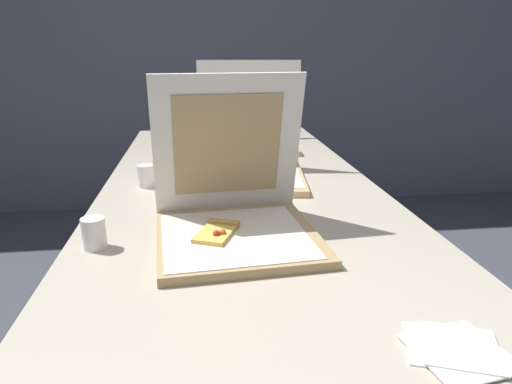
{
  "coord_description": "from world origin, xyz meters",
  "views": [
    {
      "loc": [
        -0.13,
        -0.74,
        1.18
      ],
      "look_at": [
        0.02,
        0.48,
        0.79
      ],
      "focal_mm": 32.14,
      "sensor_mm": 36.0,
      "label": 1
    }
  ],
  "objects_px": {
    "pizza_box_middle": "(249,162)",
    "napkin_pile": "(455,349)",
    "pizza_box_front": "(235,216)",
    "cup_white_near_left": "(94,233)",
    "cup_white_mid": "(146,176)",
    "table": "(243,205)",
    "pizza_box_back": "(255,134)",
    "cup_white_far": "(191,154)"
  },
  "relations": [
    {
      "from": "table",
      "to": "pizza_box_front",
      "type": "distance_m",
      "value": 0.37
    },
    {
      "from": "table",
      "to": "cup_white_far",
      "type": "height_order",
      "value": "cup_white_far"
    },
    {
      "from": "cup_white_near_left",
      "to": "pizza_box_front",
      "type": "bearing_deg",
      "value": 4.25
    },
    {
      "from": "pizza_box_middle",
      "to": "cup_white_near_left",
      "type": "distance_m",
      "value": 0.7
    },
    {
      "from": "pizza_box_front",
      "to": "cup_white_near_left",
      "type": "distance_m",
      "value": 0.33
    },
    {
      "from": "pizza_box_front",
      "to": "pizza_box_middle",
      "type": "bearing_deg",
      "value": 75.39
    },
    {
      "from": "cup_white_near_left",
      "to": "pizza_box_middle",
      "type": "bearing_deg",
      "value": 52.51
    },
    {
      "from": "table",
      "to": "pizza_box_front",
      "type": "bearing_deg",
      "value": -98.77
    },
    {
      "from": "cup_white_far",
      "to": "cup_white_mid",
      "type": "xyz_separation_m",
      "value": [
        -0.15,
        -0.31,
        0.0
      ]
    },
    {
      "from": "cup_white_mid",
      "to": "cup_white_near_left",
      "type": "bearing_deg",
      "value": -97.93
    },
    {
      "from": "pizza_box_middle",
      "to": "napkin_pile",
      "type": "relative_size",
      "value": 2.5
    },
    {
      "from": "cup_white_near_left",
      "to": "cup_white_mid",
      "type": "distance_m",
      "value": 0.49
    },
    {
      "from": "table",
      "to": "napkin_pile",
      "type": "distance_m",
      "value": 0.88
    },
    {
      "from": "pizza_box_middle",
      "to": "cup_white_far",
      "type": "distance_m",
      "value": 0.32
    },
    {
      "from": "napkin_pile",
      "to": "cup_white_far",
      "type": "bearing_deg",
      "value": 108.5
    },
    {
      "from": "pizza_box_back",
      "to": "cup_white_near_left",
      "type": "bearing_deg",
      "value": -110.28
    },
    {
      "from": "cup_white_near_left",
      "to": "pizza_box_back",
      "type": "bearing_deg",
      "value": 65.25
    },
    {
      "from": "table",
      "to": "pizza_box_middle",
      "type": "relative_size",
      "value": 5.63
    },
    {
      "from": "table",
      "to": "pizza_box_middle",
      "type": "bearing_deg",
      "value": 77.44
    },
    {
      "from": "pizza_box_back",
      "to": "napkin_pile",
      "type": "relative_size",
      "value": 3.13
    },
    {
      "from": "pizza_box_front",
      "to": "pizza_box_back",
      "type": "xyz_separation_m",
      "value": [
        0.18,
        1.09,
        -0.0
      ]
    },
    {
      "from": "table",
      "to": "pizza_box_back",
      "type": "distance_m",
      "value": 0.76
    },
    {
      "from": "pizza_box_back",
      "to": "cup_white_near_left",
      "type": "distance_m",
      "value": 1.23
    },
    {
      "from": "pizza_box_middle",
      "to": "pizza_box_back",
      "type": "xyz_separation_m",
      "value": [
        0.09,
        0.56,
        -0.0
      ]
    },
    {
      "from": "cup_white_mid",
      "to": "table",
      "type": "bearing_deg",
      "value": -19.29
    },
    {
      "from": "pizza_box_back",
      "to": "cup_white_far",
      "type": "relative_size",
      "value": 7.16
    },
    {
      "from": "table",
      "to": "cup_white_far",
      "type": "bearing_deg",
      "value": 112.38
    },
    {
      "from": "table",
      "to": "pizza_box_front",
      "type": "xyz_separation_m",
      "value": [
        -0.05,
        -0.35,
        0.1
      ]
    },
    {
      "from": "pizza_box_middle",
      "to": "cup_white_mid",
      "type": "xyz_separation_m",
      "value": [
        -0.36,
        -0.07,
        -0.02
      ]
    },
    {
      "from": "table",
      "to": "pizza_box_middle",
      "type": "height_order",
      "value": "pizza_box_middle"
    },
    {
      "from": "pizza_box_front",
      "to": "pizza_box_back",
      "type": "bearing_deg",
      "value": 75.91
    },
    {
      "from": "cup_white_far",
      "to": "pizza_box_front",
      "type": "bearing_deg",
      "value": -81.36
    },
    {
      "from": "pizza_box_middle",
      "to": "cup_white_far",
      "type": "xyz_separation_m",
      "value": [
        -0.21,
        0.24,
        -0.02
      ]
    },
    {
      "from": "cup_white_far",
      "to": "napkin_pile",
      "type": "height_order",
      "value": "cup_white_far"
    },
    {
      "from": "pizza_box_middle",
      "to": "pizza_box_back",
      "type": "distance_m",
      "value": 0.57
    },
    {
      "from": "pizza_box_front",
      "to": "cup_white_near_left",
      "type": "bearing_deg",
      "value": 179.68
    },
    {
      "from": "table",
      "to": "cup_white_near_left",
      "type": "relative_size",
      "value": 32.19
    },
    {
      "from": "napkin_pile",
      "to": "table",
      "type": "bearing_deg",
      "value": 106.51
    },
    {
      "from": "pizza_box_middle",
      "to": "pizza_box_front",
      "type": "bearing_deg",
      "value": -93.49
    },
    {
      "from": "pizza_box_middle",
      "to": "cup_white_far",
      "type": "relative_size",
      "value": 5.71
    },
    {
      "from": "pizza_box_front",
      "to": "table",
      "type": "bearing_deg",
      "value": 76.66
    },
    {
      "from": "cup_white_far",
      "to": "cup_white_mid",
      "type": "relative_size",
      "value": 1.0
    }
  ]
}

